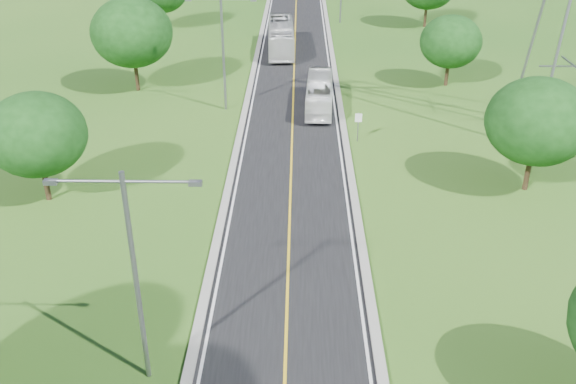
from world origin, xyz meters
name	(u,v)px	position (x,y,z in m)	size (l,w,h in m)	color
ground	(294,61)	(0.00, 60.00, 0.00)	(260.00, 260.00, 0.00)	#215016
road	(295,46)	(0.00, 66.00, 0.03)	(8.00, 150.00, 0.06)	black
curb_left	(259,45)	(-4.25, 66.00, 0.11)	(0.50, 150.00, 0.22)	gray
curb_right	(331,46)	(4.25, 66.00, 0.11)	(0.50, 150.00, 0.22)	gray
speed_limit_sign	(358,123)	(5.20, 37.98, 1.60)	(0.55, 0.09, 2.40)	slate
streetlight_near_left	(134,263)	(-6.00, 12.00, 5.94)	(5.90, 0.25, 10.00)	slate
streetlight_mid_left	(223,43)	(-6.00, 45.00, 5.94)	(5.90, 0.25, 10.00)	slate
tree_lb	(36,135)	(-16.00, 28.00, 4.64)	(6.30, 6.30, 7.33)	black
tree_lc	(132,33)	(-15.00, 50.00, 5.58)	(7.56, 7.56, 8.79)	black
tree_rb	(538,121)	(16.00, 30.00, 4.95)	(6.72, 6.72, 7.82)	black
tree_rc	(451,42)	(15.00, 52.00, 4.33)	(5.88, 5.88, 6.84)	black
bus_outbound	(319,94)	(2.35, 45.31, 1.37)	(2.21, 9.44, 2.63)	white
bus_inbound	(281,37)	(-1.56, 63.62, 1.70)	(2.76, 11.79, 3.28)	silver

